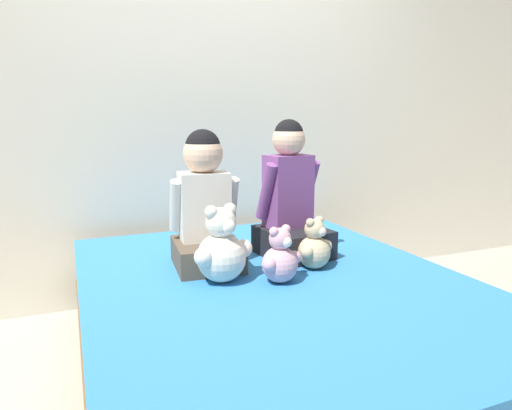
# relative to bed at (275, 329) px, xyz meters

# --- Properties ---
(ground_plane) EXTENTS (14.00, 14.00, 0.00)m
(ground_plane) POSITION_rel_bed_xyz_m (0.00, 0.00, -0.23)
(ground_plane) COLOR #B2A899
(wall_behind_bed) EXTENTS (8.00, 0.06, 2.50)m
(wall_behind_bed) POSITION_rel_bed_xyz_m (0.00, 1.14, 1.02)
(wall_behind_bed) COLOR silver
(wall_behind_bed) RESTS_ON ground_plane
(bed) EXTENTS (1.58, 1.99, 0.46)m
(bed) POSITION_rel_bed_xyz_m (0.00, 0.00, 0.00)
(bed) COLOR brown
(bed) RESTS_ON ground_plane
(child_on_left) EXTENTS (0.32, 0.36, 0.62)m
(child_on_left) POSITION_rel_bed_xyz_m (-0.22, 0.30, 0.50)
(child_on_left) COLOR brown
(child_on_left) RESTS_ON bed
(child_on_right) EXTENTS (0.33, 0.37, 0.67)m
(child_on_right) POSITION_rel_bed_xyz_m (0.21, 0.30, 0.50)
(child_on_right) COLOR black
(child_on_right) RESTS_ON bed
(teddy_bear_held_by_left_child) EXTENTS (0.27, 0.21, 0.33)m
(teddy_bear_held_by_left_child) POSITION_rel_bed_xyz_m (-0.22, 0.06, 0.37)
(teddy_bear_held_by_left_child) COLOR silver
(teddy_bear_held_by_left_child) RESTS_ON bed
(teddy_bear_held_by_right_child) EXTENTS (0.19, 0.15, 0.24)m
(teddy_bear_held_by_right_child) POSITION_rel_bed_xyz_m (0.22, 0.06, 0.33)
(teddy_bear_held_by_right_child) COLOR #D1B78E
(teddy_bear_held_by_right_child) RESTS_ON bed
(teddy_bear_between_children) EXTENTS (0.19, 0.15, 0.24)m
(teddy_bear_between_children) POSITION_rel_bed_xyz_m (-0.00, -0.04, 0.33)
(teddy_bear_between_children) COLOR #DBA3B2
(teddy_bear_between_children) RESTS_ON bed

